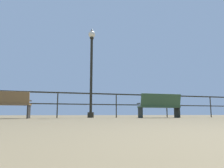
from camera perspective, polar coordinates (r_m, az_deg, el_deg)
pier_railing at (r=8.16m, az=-6.70°, el=-4.21°), size 21.13×0.05×0.98m
bench_near_left at (r=7.50m, az=-28.25°, el=-4.73°), size 1.70×0.76×0.87m
bench_near_right at (r=8.39m, az=13.28°, el=-5.66°), size 1.71×0.63×0.94m
lamppost_center at (r=8.72m, az=-5.80°, el=4.75°), size 0.29×0.29×3.83m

